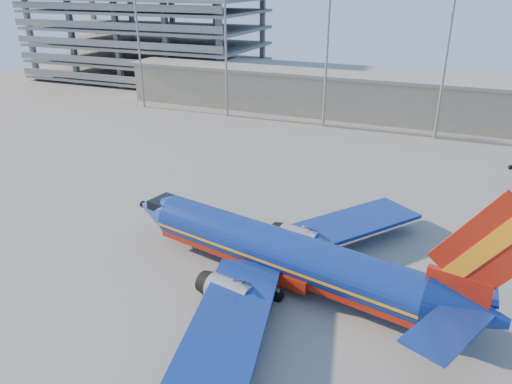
% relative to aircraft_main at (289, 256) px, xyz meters
% --- Properties ---
extents(ground, '(220.00, 220.00, 0.00)m').
position_rel_aircraft_main_xyz_m(ground, '(-6.37, 6.10, -2.81)').
color(ground, slate).
rests_on(ground, ground).
extents(terminal_building, '(122.00, 16.00, 8.50)m').
position_rel_aircraft_main_xyz_m(terminal_building, '(3.63, 64.10, 1.50)').
color(terminal_building, gray).
rests_on(terminal_building, ground).
extents(parking_garage, '(62.00, 32.00, 21.40)m').
position_rel_aircraft_main_xyz_m(parking_garage, '(-68.37, 80.15, 8.92)').
color(parking_garage, slate).
rests_on(parking_garage, ground).
extents(light_mast_row, '(101.60, 1.60, 28.65)m').
position_rel_aircraft_main_xyz_m(light_mast_row, '(-1.37, 52.10, 14.74)').
color(light_mast_row, gray).
rests_on(light_mast_row, ground).
extents(aircraft_main, '(38.43, 36.58, 13.16)m').
position_rel_aircraft_main_xyz_m(aircraft_main, '(0.00, 0.00, 0.00)').
color(aircraft_main, navy).
rests_on(aircraft_main, ground).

